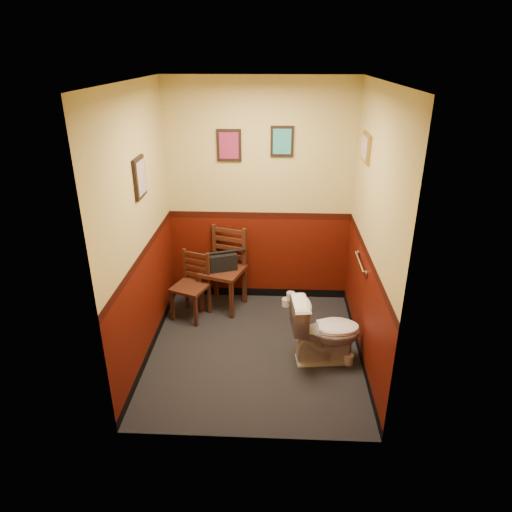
{
  "coord_description": "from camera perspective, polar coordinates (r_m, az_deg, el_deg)",
  "views": [
    {
      "loc": [
        0.2,
        -4.02,
        2.94
      ],
      "look_at": [
        0.0,
        0.25,
        1.0
      ],
      "focal_mm": 32.0,
      "sensor_mm": 36.0,
      "label": 1
    }
  ],
  "objects": [
    {
      "name": "floor",
      "position": [
        4.98,
        -0.14,
        -11.74
      ],
      "size": [
        2.2,
        2.4,
        0.0
      ],
      "primitive_type": "cube",
      "color": "black",
      "rests_on": "ground"
    },
    {
      "name": "ceiling",
      "position": [
        4.03,
        -0.18,
        21.01
      ],
      "size": [
        2.2,
        2.4,
        0.0
      ],
      "primitive_type": "cube",
      "rotation": [
        3.14,
        0.0,
        0.0
      ],
      "color": "silver",
      "rests_on": "ground"
    },
    {
      "name": "wall_back",
      "position": [
        5.46,
        0.47,
        7.47
      ],
      "size": [
        2.2,
        0.0,
        2.7
      ],
      "primitive_type": "cube",
      "rotation": [
        1.57,
        0.0,
        0.0
      ],
      "color": "#440E05",
      "rests_on": "ground"
    },
    {
      "name": "wall_front",
      "position": [
        3.24,
        -1.2,
        -4.93
      ],
      "size": [
        2.2,
        0.0,
        2.7
      ],
      "primitive_type": "cube",
      "rotation": [
        -1.57,
        0.0,
        0.0
      ],
      "color": "#440E05",
      "rests_on": "ground"
    },
    {
      "name": "wall_left",
      "position": [
        4.51,
        -14.26,
        3.01
      ],
      "size": [
        0.0,
        2.4,
        2.7
      ],
      "primitive_type": "cube",
      "rotation": [
        1.57,
        0.0,
        1.57
      ],
      "color": "#440E05",
      "rests_on": "ground"
    },
    {
      "name": "wall_right",
      "position": [
        4.41,
        14.27,
        2.53
      ],
      "size": [
        0.0,
        2.4,
        2.7
      ],
      "primitive_type": "cube",
      "rotation": [
        1.57,
        0.0,
        -1.57
      ],
      "color": "#440E05",
      "rests_on": "ground"
    },
    {
      "name": "grab_bar",
      "position": [
        4.79,
        12.89,
        -0.79
      ],
      "size": [
        0.05,
        0.56,
        0.06
      ],
      "color": "silver",
      "rests_on": "wall_right"
    },
    {
      "name": "framed_print_back_a",
      "position": [
        5.32,
        -3.4,
        13.64
      ],
      "size": [
        0.28,
        0.04,
        0.36
      ],
      "color": "black",
      "rests_on": "wall_back"
    },
    {
      "name": "framed_print_back_b",
      "position": [
        5.28,
        3.28,
        14.12
      ],
      "size": [
        0.26,
        0.04,
        0.34
      ],
      "color": "black",
      "rests_on": "wall_back"
    },
    {
      "name": "framed_print_left",
      "position": [
        4.45,
        -14.32,
        9.49
      ],
      "size": [
        0.04,
        0.3,
        0.38
      ],
      "color": "black",
      "rests_on": "wall_left"
    },
    {
      "name": "framed_print_right",
      "position": [
        4.79,
        13.58,
        13.04
      ],
      "size": [
        0.04,
        0.34,
        0.28
      ],
      "color": "olive",
      "rests_on": "wall_right"
    },
    {
      "name": "toilet",
      "position": [
        4.71,
        8.68,
        -9.27
      ],
      "size": [
        0.75,
        0.47,
        0.7
      ],
      "primitive_type": "imported",
      "rotation": [
        0.0,
        0.0,
        1.68
      ],
      "color": "white",
      "rests_on": "floor"
    },
    {
      "name": "toilet_brush",
      "position": [
        4.86,
        11.46,
        -12.44
      ],
      "size": [
        0.11,
        0.11,
        0.38
      ],
      "color": "silver",
      "rests_on": "floor"
    },
    {
      "name": "chair_left",
      "position": [
        5.44,
        -8.03,
        -3.71
      ],
      "size": [
        0.48,
        0.48,
        0.8
      ],
      "rotation": [
        0.0,
        0.0,
        -0.38
      ],
      "color": "#411F13",
      "rests_on": "floor"
    },
    {
      "name": "chair_right",
      "position": [
        5.56,
        -3.98,
        -1.67
      ],
      "size": [
        0.59,
        0.59,
        1.0
      ],
      "rotation": [
        0.0,
        0.0,
        -0.33
      ],
      "color": "#411F13",
      "rests_on": "floor"
    },
    {
      "name": "handbag",
      "position": [
        5.47,
        -4.21,
        -0.68
      ],
      "size": [
        0.36,
        0.27,
        0.24
      ],
      "rotation": [
        0.0,
        0.0,
        0.35
      ],
      "color": "black",
      "rests_on": "chair_right"
    },
    {
      "name": "tp_stack",
      "position": [
        5.75,
        4.34,
        -5.53
      ],
      "size": [
        0.22,
        0.11,
        0.19
      ],
      "color": "silver",
      "rests_on": "floor"
    }
  ]
}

